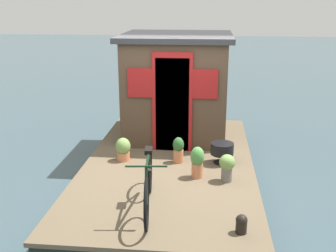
# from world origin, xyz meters

# --- Properties ---
(ground_plane) EXTENTS (60.00, 60.00, 0.00)m
(ground_plane) POSITION_xyz_m (0.00, 0.00, 0.00)
(ground_plane) COLOR #384C54
(houseboat_deck) EXTENTS (5.29, 2.85, 0.41)m
(houseboat_deck) POSITION_xyz_m (0.00, 0.00, 0.21)
(houseboat_deck) COLOR brown
(houseboat_deck) RESTS_ON ground_plane
(houseboat_cabin) EXTENTS (2.13, 2.13, 2.03)m
(houseboat_cabin) POSITION_xyz_m (1.53, 0.00, 1.44)
(houseboat_cabin) COLOR #4C3828
(houseboat_cabin) RESTS_ON houseboat_deck
(bicycle) EXTENTS (1.69, 0.50, 0.80)m
(bicycle) POSITION_xyz_m (-1.68, 0.11, 0.79)
(bicycle) COLOR black
(bicycle) RESTS_ON houseboat_deck
(potted_plant_rosemary) EXTENTS (0.22, 0.22, 0.50)m
(potted_plant_rosemary) POSITION_xyz_m (-0.60, -0.50, 0.69)
(potted_plant_rosemary) COLOR #C6754C
(potted_plant_rosemary) RESTS_ON houseboat_deck
(potted_plant_lavender) EXTENTS (0.24, 0.24, 0.43)m
(potted_plant_lavender) POSITION_xyz_m (-0.71, -0.95, 0.66)
(potted_plant_lavender) COLOR slate
(potted_plant_lavender) RESTS_ON houseboat_deck
(potted_plant_thyme) EXTENTS (0.19, 0.19, 0.44)m
(potted_plant_thyme) POSITION_xyz_m (-0.01, -0.16, 0.64)
(potted_plant_thyme) COLOR #C6754C
(potted_plant_thyme) RESTS_ON houseboat_deck
(potted_plant_basil) EXTENTS (0.26, 0.26, 0.40)m
(potted_plant_basil) POSITION_xyz_m (-0.02, 0.79, 0.62)
(potted_plant_basil) COLOR #C6754C
(potted_plant_basil) RESTS_ON houseboat_deck
(charcoal_grill) EXTENTS (0.39, 0.39, 0.36)m
(charcoal_grill) POSITION_xyz_m (0.02, -0.90, 0.66)
(charcoal_grill) COLOR black
(charcoal_grill) RESTS_ON houseboat_deck
(mooring_bollard) EXTENTS (0.14, 0.14, 0.24)m
(mooring_bollard) POSITION_xyz_m (-2.17, -1.08, 0.54)
(mooring_bollard) COLOR black
(mooring_bollard) RESTS_ON houseboat_deck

